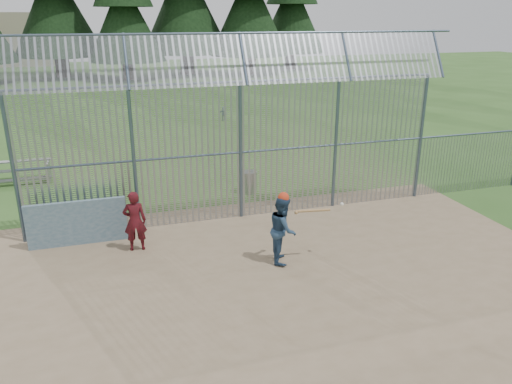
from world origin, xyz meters
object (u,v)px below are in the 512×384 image
object	(u,v)px
dugout_wall	(77,223)
bleacher	(7,172)
batter	(283,229)
trash_can	(249,182)
onlooker	(135,221)

from	to	relation	value
dugout_wall	bleacher	bearing A→B (deg)	112.85
batter	trash_can	size ratio (longest dim) A/B	2.03
bleacher	dugout_wall	bearing A→B (deg)	-67.15
onlooker	trash_can	xyz separation A→B (m)	(4.01, 3.39, -0.43)
dugout_wall	bleacher	xyz separation A→B (m)	(-2.58, 6.12, -0.21)
batter	bleacher	distance (m)	11.32
onlooker	trash_can	bearing A→B (deg)	-136.32
bleacher	batter	bearing A→B (deg)	-49.25
trash_can	bleacher	xyz separation A→B (m)	(-8.02, 3.50, 0.03)
dugout_wall	onlooker	xyz separation A→B (m)	(1.43, -0.78, 0.19)
dugout_wall	onlooker	bearing A→B (deg)	-28.54
trash_can	bleacher	size ratio (longest dim) A/B	0.27
onlooker	bleacher	bearing A→B (deg)	-56.40
dugout_wall	onlooker	world-z (taller)	onlooker
dugout_wall	trash_can	xyz separation A→B (m)	(5.44, 2.62, -0.24)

